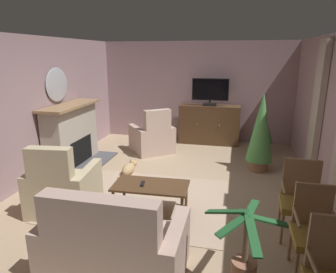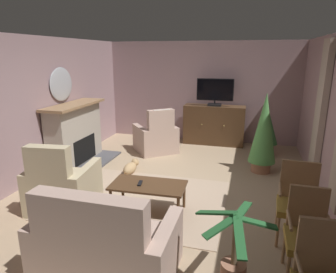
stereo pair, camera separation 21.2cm
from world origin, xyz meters
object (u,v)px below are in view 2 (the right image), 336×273
(tv_remote, at_px, (140,183))
(cat, at_px, (131,167))
(sofa_floral, at_px, (105,246))
(tv_cabinet, at_px, (214,126))
(side_chair_tucked_against_wall, at_px, (307,233))
(potted_plant_leafy_by_curtain, at_px, (268,132))
(side_chair_beside_plant, at_px, (298,201))
(fireplace, at_px, (76,135))
(wall_mirror_oval, at_px, (61,84))
(armchair_angled_to_table, at_px, (156,138))
(television, at_px, (215,92))
(armchair_by_fireplace, at_px, (63,187))
(potted_plant_tall_palm_by_window, at_px, (233,271))
(potted_plant_small_fern_corner, at_px, (264,131))
(coffee_table, at_px, (148,187))

(tv_remote, relative_size, cat, 0.22)
(sofa_floral, bearing_deg, tv_cabinet, 84.34)
(side_chair_tucked_against_wall, height_order, potted_plant_leafy_by_curtain, potted_plant_leafy_by_curtain)
(side_chair_beside_plant, height_order, cat, side_chair_beside_plant)
(fireplace, distance_m, side_chair_beside_plant, 4.50)
(tv_remote, bearing_deg, potted_plant_leafy_by_curtain, -41.52)
(wall_mirror_oval, height_order, armchair_angled_to_table, wall_mirror_oval)
(television, xyz_separation_m, tv_remote, (-0.62, -3.76, -0.92))
(fireplace, xyz_separation_m, television, (2.65, 2.17, 0.76))
(wall_mirror_oval, xyz_separation_m, sofa_floral, (2.38, -2.95, -1.35))
(armchair_by_fireplace, bearing_deg, fireplace, 115.37)
(armchair_by_fireplace, relative_size, cat, 1.42)
(cat, bearing_deg, potted_plant_tall_palm_by_window, -51.49)
(tv_remote, distance_m, sofa_floral, 1.36)
(armchair_by_fireplace, xyz_separation_m, potted_plant_leafy_by_curtain, (3.10, 3.39, 0.22))
(potted_plant_small_fern_corner, height_order, potted_plant_tall_palm_by_window, potted_plant_small_fern_corner)
(tv_cabinet, distance_m, tv_remote, 3.87)
(tv_remote, height_order, cat, tv_remote)
(sofa_floral, distance_m, armchair_by_fireplace, 1.73)
(sofa_floral, xyz_separation_m, armchair_by_fireplace, (-1.28, 1.16, -0.00))
(potted_plant_tall_palm_by_window, bearing_deg, fireplace, 139.85)
(tv_cabinet, height_order, tv_remote, tv_cabinet)
(fireplace, relative_size, armchair_angled_to_table, 1.36)
(cat, bearing_deg, side_chair_tucked_against_wall, -37.60)
(armchair_angled_to_table, xyz_separation_m, potted_plant_small_fern_corner, (2.41, -0.67, 0.51))
(wall_mirror_oval, xyz_separation_m, tv_remote, (2.28, -1.60, -1.23))
(coffee_table, height_order, tv_remote, tv_remote)
(armchair_angled_to_table, distance_m, side_chair_tucked_against_wall, 4.55)
(tv_cabinet, bearing_deg, side_chair_beside_plant, -68.78)
(armchair_by_fireplace, height_order, side_chair_tucked_against_wall, armchair_by_fireplace)
(side_chair_tucked_against_wall, bearing_deg, potted_plant_leafy_by_curtain, 93.06)
(tv_remote, distance_m, potted_plant_small_fern_corner, 2.79)
(coffee_table, distance_m, sofa_floral, 1.37)
(potted_plant_leafy_by_curtain, bearing_deg, coffee_table, -119.60)
(fireplace, bearing_deg, side_chair_tucked_against_wall, -30.13)
(tv_cabinet, bearing_deg, coffee_table, -97.46)
(side_chair_tucked_against_wall, distance_m, potted_plant_tall_palm_by_window, 0.89)
(side_chair_beside_plant, distance_m, potted_plant_small_fern_corner, 2.28)
(armchair_by_fireplace, distance_m, potted_plant_leafy_by_curtain, 4.60)
(wall_mirror_oval, height_order, armchair_by_fireplace, wall_mirror_oval)
(tv_cabinet, relative_size, sofa_floral, 1.06)
(fireplace, xyz_separation_m, potted_plant_leafy_by_curtain, (3.95, 1.60, -0.06))
(tv_remote, xyz_separation_m, potted_plant_tall_palm_by_window, (1.43, -1.32, -0.16))
(tv_remote, relative_size, potted_plant_small_fern_corner, 0.11)
(tv_cabinet, distance_m, side_chair_tucked_against_wall, 4.88)
(television, distance_m, sofa_floral, 5.24)
(armchair_angled_to_table, xyz_separation_m, potted_plant_tall_palm_by_window, (2.06, -4.11, -0.04))
(coffee_table, xyz_separation_m, potted_plant_leafy_by_curtain, (1.80, 3.17, 0.16))
(tv_cabinet, height_order, sofa_floral, sofa_floral)
(television, relative_size, coffee_table, 0.82)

